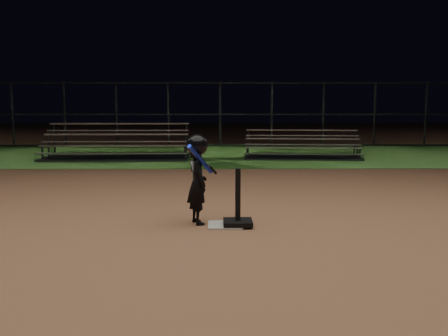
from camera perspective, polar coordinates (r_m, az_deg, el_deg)
ground at (r=6.68m, az=0.11°, el=-6.61°), size 80.00×80.00×0.00m
grass_strip at (r=16.56m, az=-0.39°, el=1.63°), size 60.00×8.00×0.01m
home_plate at (r=6.67m, az=0.11°, el=-6.51°), size 0.45×0.45×0.02m
batting_tee at (r=6.62m, az=1.58°, el=-5.32°), size 0.38×0.38×0.75m
child_batter at (r=6.70m, az=-3.05°, el=-0.98°), size 0.46×0.65×1.21m
bleacher_left at (r=15.45m, az=-12.03°, el=1.87°), size 4.33×2.19×1.05m
bleacher_right at (r=15.45m, az=8.85°, el=1.78°), size 3.59×1.99×0.84m
backstop_fence at (r=19.49m, az=-0.44°, el=6.12°), size 20.08×0.08×2.50m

